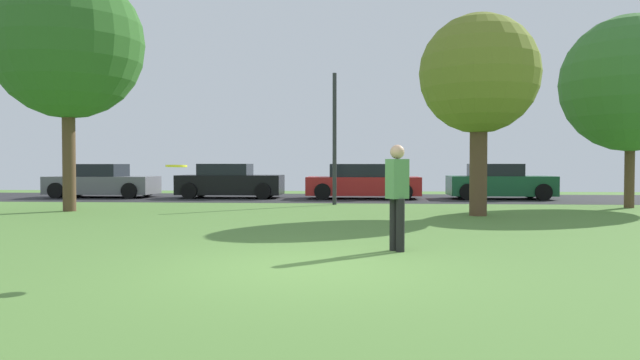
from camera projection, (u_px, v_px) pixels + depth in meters
The scene contains 12 objects.
ground_plane at pixel (304, 269), 7.79m from camera, with size 44.00×44.00×0.00m, color #547F38.
road_strip at pixel (344, 198), 23.74m from camera, with size 44.00×6.40×0.01m, color #28282B.
birch_tree_lone at pixel (479, 75), 15.64m from camera, with size 3.21×3.21×5.43m.
maple_tree_far at pixel (68, 44), 17.09m from camera, with size 4.41×4.41×7.15m.
oak_tree_center at pixel (631, 84), 18.39m from camera, with size 4.31×4.31×6.10m.
person_catcher at pixel (397, 192), 9.32m from camera, with size 0.39×0.37×1.71m.
frisbee_disc at pixel (176, 166), 7.40m from camera, with size 0.31×0.31×0.03m.
parked_car_grey at pixel (102, 182), 24.27m from camera, with size 4.36×2.09×1.39m.
parked_car_black at pixel (230, 182), 23.84m from camera, with size 4.23×1.93×1.40m.
parked_car_red at pixel (362, 183), 23.34m from camera, with size 4.51×1.98×1.39m.
parked_car_green at pixel (499, 183), 23.10m from camera, with size 4.04×2.02×1.40m.
street_lamp_post at pixel (335, 139), 19.91m from camera, with size 0.14×0.14×4.50m, color #2D2D33.
Camera 1 is at (0.80, -7.72, 1.41)m, focal length 32.68 mm.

